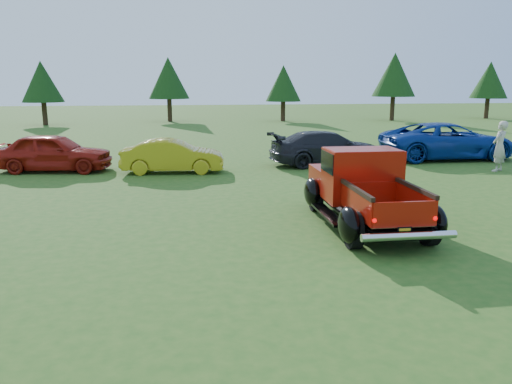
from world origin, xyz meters
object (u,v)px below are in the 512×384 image
at_px(tree_mid_right, 283,84).
at_px(spectator, 499,146).
at_px(pickup_truck, 361,187).
at_px(tree_west, 42,82).
at_px(show_car_yellow, 173,156).
at_px(tree_far_east, 490,80).
at_px(tree_mid_left, 169,78).
at_px(show_car_grey, 328,148).
at_px(tree_east, 394,75).
at_px(show_car_red, 53,152).
at_px(show_car_blue, 448,141).

height_order(tree_mid_right, spectator, tree_mid_right).
bearing_deg(spectator, pickup_truck, 5.05).
relative_size(tree_west, spectator, 2.59).
relative_size(tree_mid_right, show_car_yellow, 1.25).
distance_m(tree_far_east, pickup_truck, 37.06).
xyz_separation_m(tree_mid_left, show_car_grey, (6.50, -22.41, -2.74)).
xyz_separation_m(tree_mid_right, show_car_grey, (-2.50, -21.41, -2.33)).
relative_size(tree_mid_left, tree_east, 0.93).
relative_size(tree_mid_right, show_car_grey, 0.99).
height_order(tree_west, tree_east, tree_east).
distance_m(pickup_truck, show_car_red, 11.56).
xyz_separation_m(tree_mid_left, show_car_red, (-3.50, -22.40, -2.71)).
bearing_deg(tree_far_east, tree_west, -177.61).
bearing_deg(show_car_yellow, spectator, -92.76).
bearing_deg(pickup_truck, spectator, 38.63).
bearing_deg(show_car_red, tree_mid_right, -22.65).
relative_size(tree_mid_left, tree_mid_right, 1.14).
height_order(tree_far_east, show_car_red, tree_far_east).
bearing_deg(show_car_yellow, tree_east, -34.31).
bearing_deg(show_car_grey, pickup_truck, 163.50).
xyz_separation_m(tree_far_east, show_car_grey, (-20.50, -21.91, -2.60)).
bearing_deg(tree_east, show_car_grey, -118.81).
xyz_separation_m(tree_mid_right, show_car_red, (-12.50, -21.40, -2.29)).
bearing_deg(spectator, show_car_red, -41.35).
xyz_separation_m(tree_far_east, spectator, (-14.91, -24.16, -2.36)).
distance_m(tree_far_east, show_car_blue, 26.19).
height_order(tree_east, show_car_red, tree_east).
bearing_deg(show_car_red, tree_east, -38.17).
xyz_separation_m(tree_mid_left, spectator, (12.09, -24.66, -2.49)).
relative_size(tree_mid_right, show_car_red, 1.11).
height_order(tree_west, show_car_blue, tree_west).
bearing_deg(show_car_blue, show_car_grey, 98.64).
height_order(show_car_red, show_car_grey, show_car_red).
bearing_deg(pickup_truck, tree_west, 116.84).
xyz_separation_m(tree_west, tree_mid_right, (18.00, 1.00, -0.14)).
bearing_deg(show_car_grey, show_car_yellow, 92.62).
xyz_separation_m(tree_mid_left, pickup_truck, (5.00, -30.23, -2.59)).
distance_m(show_car_red, show_car_yellow, 4.27).
bearing_deg(tree_east, tree_far_east, 6.34).
bearing_deg(tree_mid_left, tree_west, -167.47).
bearing_deg(tree_east, show_car_blue, -107.11).
bearing_deg(show_car_red, show_car_grey, -82.41).
bearing_deg(pickup_truck, show_car_grey, 79.61).
bearing_deg(tree_far_east, tree_mid_right, -178.41).
bearing_deg(tree_mid_left, tree_east, -4.76).
relative_size(pickup_truck, show_car_yellow, 1.28).
bearing_deg(show_car_grey, spectator, -117.52).
height_order(show_car_red, spectator, spectator).
relative_size(show_car_red, show_car_grey, 0.90).
xyz_separation_m(tree_far_east, pickup_truck, (-22.00, -29.73, -2.45)).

